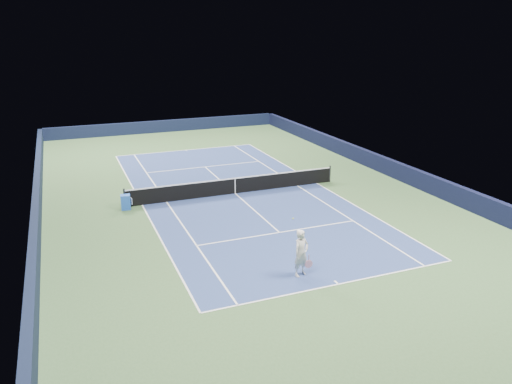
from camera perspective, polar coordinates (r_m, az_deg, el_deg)
name	(u,v)px	position (r m, az deg, el deg)	size (l,w,h in m)	color
ground	(235,194)	(29.66, -2.40, -0.18)	(40.00, 40.00, 0.00)	#36542E
wall_far	(165,126)	(48.12, -10.38, 7.42)	(22.00, 0.35, 1.10)	black
wall_right	(388,167)	(34.46, 14.83, 2.82)	(0.35, 40.00, 1.10)	black
wall_left	(37,208)	(28.03, -23.77, -1.70)	(0.35, 40.00, 1.10)	black
court_surface	(235,193)	(29.66, -2.40, -0.17)	(10.97, 23.77, 0.01)	navy
baseline_far	(186,150)	(40.64, -8.02, 4.77)	(10.97, 0.08, 0.00)	white
baseline_near	(338,284)	(19.73, 9.40, -10.36)	(10.97, 0.08, 0.00)	white
sideline_doubles_right	(317,183)	(31.80, 6.96, 1.00)	(0.08, 23.77, 0.00)	white
sideline_doubles_left	(142,205)	(28.42, -12.88, -1.45)	(0.08, 23.77, 0.00)	white
sideline_singles_right	(297,186)	(31.19, 4.75, 0.73)	(0.08, 23.77, 0.00)	white
sideline_singles_left	(167,202)	(28.63, -10.18, -1.12)	(0.08, 23.77, 0.00)	white
service_line_far	(205,167)	(35.50, -5.85, 2.88)	(8.23, 0.08, 0.00)	white
service_line_near	(280,232)	(24.09, 2.71, -4.64)	(8.23, 0.08, 0.00)	white
center_service_line	(235,193)	(29.65, -2.40, -0.16)	(0.08, 12.80, 0.00)	white
center_mark_far	(186,150)	(40.50, -7.97, 4.73)	(0.08, 0.30, 0.00)	white
center_mark_near	(336,282)	(19.84, 9.18, -10.17)	(0.08, 0.30, 0.00)	white
tennis_net	(235,185)	(29.50, -2.41, 0.75)	(12.90, 0.10, 1.07)	black
sponsor_cube	(126,202)	(27.86, -14.66, -1.12)	(0.60, 0.51, 0.82)	blue
tennis_player	(301,253)	(19.78, 5.20, -6.98)	(0.90, 1.37, 2.07)	silver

